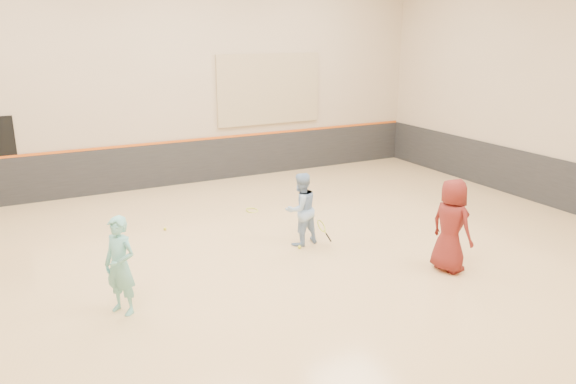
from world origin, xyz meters
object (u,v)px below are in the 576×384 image
girl (120,266)px  spare_racket (252,208)px  instructor (301,209)px  young_man (451,225)px

girl → spare_racket: girl is taller
spare_racket → instructor: bearing=-89.6°
young_man → spare_racket: bearing=12.5°
instructor → young_man: size_ratio=0.87×
girl → spare_racket: size_ratio=2.31×
young_man → instructor: bearing=29.0°
instructor → young_man: 2.92m
spare_racket → young_man: bearing=-69.4°
girl → young_man: (5.52, -1.08, 0.08)m
instructor → spare_racket: size_ratio=2.22×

